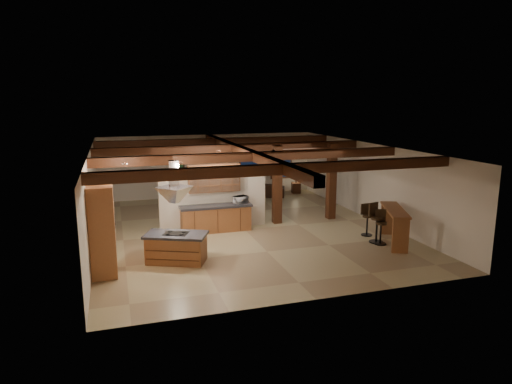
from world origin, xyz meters
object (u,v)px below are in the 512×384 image
dining_table (225,205)px  bar_counter (394,220)px  sofa (261,189)px  kitchen_island (176,247)px

dining_table → bar_counter: bar_counter is taller
dining_table → bar_counter: 6.90m
dining_table → sofa: (2.40, 2.61, -0.02)m
dining_table → sofa: size_ratio=0.89×
kitchen_island → bar_counter: 6.88m
kitchen_island → dining_table: bearing=62.6°
dining_table → kitchen_island: bearing=-94.4°
dining_table → sofa: bearing=70.4°
dining_table → bar_counter: size_ratio=0.90×
sofa → dining_table: bearing=69.3°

